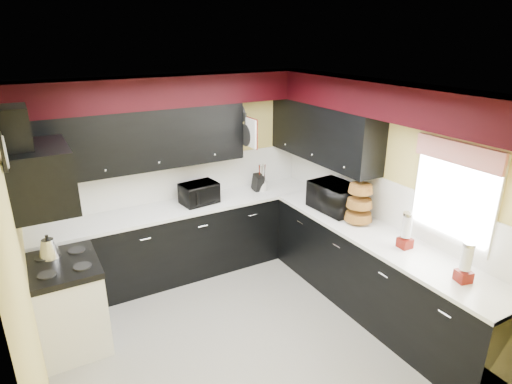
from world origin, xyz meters
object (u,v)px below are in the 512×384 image
Objects in this scene: microwave at (335,197)px; kettle at (49,248)px; utensil_crock at (262,186)px; knife_block at (258,183)px; toaster_oven at (199,193)px.

microwave is 2.94× the size of kettle.
kettle reaches higher than utensil_crock.
knife_block is (-0.48, 1.03, -0.05)m from microwave.
toaster_oven is 1.67m from microwave.
toaster_oven is at bearing -179.76° from utensil_crock.
kettle is (-1.78, -0.54, -0.06)m from toaster_oven.
utensil_crock is 0.59× the size of knife_block.
microwave is 3.15m from kettle.
toaster_oven is 0.91m from utensil_crock.
toaster_oven reaches higher than knife_block.
microwave reaches higher than kettle.
utensil_crock is 0.67× the size of kettle.
microwave reaches higher than toaster_oven.
toaster_oven reaches higher than kettle.
kettle is at bearing -168.52° from utensil_crock.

